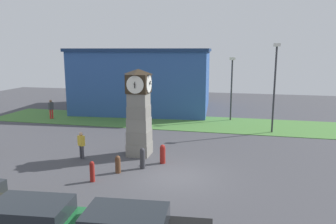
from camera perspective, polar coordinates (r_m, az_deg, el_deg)
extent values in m
plane|color=#424247|center=(16.71, 1.41, -11.23)|extent=(66.77, 66.77, 0.00)
cube|color=gray|center=(19.98, -4.97, -6.39)|extent=(1.32, 1.32, 0.75)
cube|color=gray|center=(19.77, -5.01, -4.30)|extent=(1.27, 1.27, 0.75)
cube|color=gray|center=(19.58, -5.05, -2.17)|extent=(1.22, 1.22, 0.75)
cube|color=slate|center=(19.43, -5.08, 0.00)|extent=(1.17, 1.17, 0.75)
cube|color=gray|center=(19.30, -5.12, 2.20)|extent=(1.12, 1.12, 0.75)
cube|color=#2D2316|center=(19.19, -5.17, 4.94)|extent=(1.24, 1.24, 1.10)
cylinder|color=white|center=(19.79, -4.59, 5.13)|extent=(1.01, 0.04, 1.01)
cube|color=black|center=(19.82, -4.57, 5.14)|extent=(0.06, 0.14, 0.22)
cube|color=black|center=(19.82, -4.57, 5.14)|extent=(0.04, 0.35, 0.22)
cylinder|color=white|center=(18.58, -5.78, 4.74)|extent=(1.01, 0.04, 1.01)
cube|color=black|center=(18.55, -5.81, 4.73)|extent=(0.06, 0.21, 0.16)
cube|color=black|center=(18.55, -5.81, 4.73)|extent=(0.04, 0.11, 0.38)
cylinder|color=white|center=(19.00, -3.33, 4.91)|extent=(0.04, 1.01, 1.01)
cube|color=black|center=(18.99, -3.24, 4.91)|extent=(0.23, 0.06, 0.05)
cube|color=black|center=(18.99, -3.24, 4.91)|extent=(0.19, 0.04, 0.37)
cylinder|color=white|center=(19.39, -6.97, 4.97)|extent=(0.04, 1.01, 1.01)
cube|color=black|center=(19.40, -7.06, 4.97)|extent=(0.22, 0.06, 0.15)
cube|color=black|center=(19.40, -7.06, 4.97)|extent=(0.28, 0.04, 0.32)
pyramid|color=#2D2316|center=(19.13, -5.20, 7.05)|extent=(1.30, 1.30, 0.31)
cylinder|color=maroon|center=(18.46, -0.94, -7.59)|extent=(0.31, 0.31, 0.89)
sphere|color=maroon|center=(18.31, -0.95, -6.12)|extent=(0.28, 0.28, 0.28)
cylinder|color=#333338|center=(17.71, -4.46, -8.28)|extent=(0.28, 0.28, 0.97)
sphere|color=#333338|center=(17.55, -4.48, -6.65)|extent=(0.25, 0.25, 0.25)
cylinder|color=brown|center=(17.29, -8.71, -9.25)|extent=(0.28, 0.28, 0.75)
sphere|color=brown|center=(17.15, -8.75, -7.93)|extent=(0.25, 0.25, 0.25)
cylinder|color=maroon|center=(16.42, -13.05, -10.28)|extent=(0.24, 0.24, 0.88)
sphere|color=maroon|center=(16.25, -13.13, -8.71)|extent=(0.21, 0.21, 0.21)
cylinder|color=black|center=(13.80, -24.30, -15.75)|extent=(0.65, 0.24, 0.64)
cube|color=#1E2328|center=(11.85, -22.90, -15.44)|extent=(2.63, 1.88, 0.51)
cylinder|color=black|center=(13.39, -24.86, -16.65)|extent=(0.66, 0.28, 0.64)
cube|color=#1E2328|center=(10.58, -7.34, -18.00)|extent=(2.65, 1.83, 0.54)
cylinder|color=#3F3F47|center=(19.79, -14.62, -6.83)|extent=(0.14, 0.14, 0.79)
cylinder|color=#3F3F47|center=(19.95, -14.95, -6.70)|extent=(0.14, 0.14, 0.79)
cube|color=gold|center=(19.67, -14.88, -4.84)|extent=(0.47, 0.40, 0.59)
sphere|color=tan|center=(19.57, -14.94, -3.71)|extent=(0.21, 0.21, 0.21)
cylinder|color=red|center=(31.81, -19.79, -0.39)|extent=(0.14, 0.14, 0.88)
cylinder|color=red|center=(31.91, -19.48, -0.34)|extent=(0.14, 0.14, 0.88)
cube|color=#3F3F47|center=(31.73, -19.72, 1.00)|extent=(0.40, 0.47, 0.66)
sphere|color=#8C664C|center=(31.66, -19.77, 1.81)|extent=(0.24, 0.24, 0.24)
cylinder|color=#333338|center=(29.59, 10.98, 3.66)|extent=(0.14, 0.14, 5.38)
cube|color=silver|center=(29.39, 11.17, 9.10)|extent=(0.50, 0.24, 0.24)
cylinder|color=#333338|center=(25.83, 18.02, 3.56)|extent=(0.14, 0.14, 6.49)
cube|color=silver|center=(25.66, 18.46, 11.04)|extent=(0.50, 0.24, 0.24)
cube|color=#2D5193|center=(35.20, -3.82, 5.52)|extent=(13.87, 11.89, 6.08)
cube|color=navy|center=(35.05, -3.89, 10.72)|extent=(14.29, 12.25, 0.30)
cube|color=#477A38|center=(28.23, 7.76, -2.08)|extent=(40.06, 5.99, 0.04)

